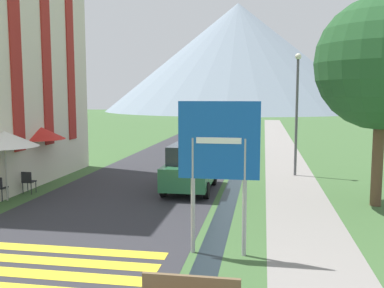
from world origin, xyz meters
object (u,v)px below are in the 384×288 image
(parked_car_near, at_px, (190,168))
(cafe_umbrella_middle_white, at_px, (4,139))
(cafe_umbrella_rear_red, at_px, (39,133))
(road_sign, at_px, (219,154))
(streetlamp, at_px, (297,105))
(parked_car_far, at_px, (214,140))
(person_standing_terrace, at_px, (10,166))
(cafe_chair_far_left, at_px, (28,180))
(tree_by_path, at_px, (382,64))

(parked_car_near, bearing_deg, cafe_umbrella_middle_white, -157.11)
(cafe_umbrella_middle_white, relative_size, cafe_umbrella_rear_red, 1.01)
(road_sign, distance_m, parked_car_near, 6.84)
(road_sign, relative_size, streetlamp, 0.64)
(parked_car_near, xyz_separation_m, parked_car_far, (-0.27, 10.50, 0.00))
(parked_car_far, bearing_deg, road_sign, -83.11)
(cafe_umbrella_middle_white, bearing_deg, person_standing_terrace, 115.63)
(road_sign, bearing_deg, cafe_umbrella_middle_white, 153.87)
(cafe_umbrella_middle_white, bearing_deg, streetlamp, 32.34)
(streetlamp, bearing_deg, person_standing_terrace, -153.22)
(parked_car_near, distance_m, person_standing_terrace, 6.79)
(road_sign, height_order, person_standing_terrace, road_sign)
(cafe_chair_far_left, xyz_separation_m, cafe_umbrella_rear_red, (-0.41, 1.68, 1.65))
(cafe_chair_far_left, relative_size, tree_by_path, 0.12)
(road_sign, relative_size, parked_car_far, 0.86)
(cafe_umbrella_middle_white, distance_m, streetlamp, 12.30)
(parked_car_near, distance_m, cafe_umbrella_middle_white, 6.75)
(road_sign, height_order, parked_car_far, road_sign)
(parked_car_far, xyz_separation_m, tree_by_path, (6.81, -11.65, 3.81))
(parked_car_far, height_order, cafe_umbrella_rear_red, cafe_umbrella_rear_red)
(streetlamp, bearing_deg, tree_by_path, -65.90)
(cafe_chair_far_left, bearing_deg, parked_car_far, 67.75)
(cafe_chair_far_left, xyz_separation_m, person_standing_terrace, (-0.69, 0.00, 0.51))
(parked_car_near, height_order, cafe_umbrella_middle_white, cafe_umbrella_middle_white)
(person_standing_terrace, bearing_deg, streetlamp, 26.78)
(parked_car_near, xyz_separation_m, cafe_umbrella_rear_red, (-6.34, 0.17, 1.25))
(parked_car_near, bearing_deg, road_sign, -74.62)
(cafe_umbrella_middle_white, xyz_separation_m, person_standing_terrace, (-0.51, 1.07, -1.16))
(road_sign, xyz_separation_m, tree_by_path, (4.77, 5.30, 2.36))
(cafe_umbrella_rear_red, height_order, person_standing_terrace, cafe_umbrella_rear_red)
(person_standing_terrace, bearing_deg, tree_by_path, 1.58)
(parked_car_far, xyz_separation_m, cafe_umbrella_middle_white, (-5.83, -13.08, 1.28))
(road_sign, relative_size, parked_car_near, 0.94)
(road_sign, height_order, cafe_umbrella_middle_white, road_sign)
(parked_car_far, height_order, streetlamp, streetlamp)
(cafe_umbrella_middle_white, bearing_deg, parked_car_near, 22.89)
(parked_car_near, distance_m, cafe_chair_far_left, 6.13)
(parked_car_far, bearing_deg, cafe_umbrella_middle_white, -114.03)
(cafe_chair_far_left, bearing_deg, streetlamp, 31.29)
(road_sign, xyz_separation_m, cafe_umbrella_middle_white, (-7.88, 3.87, -0.17))
(cafe_umbrella_rear_red, relative_size, tree_by_path, 0.35)
(cafe_umbrella_middle_white, relative_size, person_standing_terrace, 1.40)
(cafe_umbrella_rear_red, relative_size, streetlamp, 0.44)
(parked_car_far, height_order, cafe_umbrella_middle_white, cafe_umbrella_middle_white)
(person_standing_terrace, bearing_deg, parked_car_near, 12.82)
(parked_car_far, distance_m, tree_by_path, 14.02)
(streetlamp, height_order, tree_by_path, tree_by_path)
(parked_car_near, distance_m, cafe_umbrella_rear_red, 6.46)
(person_standing_terrace, height_order, tree_by_path, tree_by_path)
(road_sign, bearing_deg, tree_by_path, 48.05)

